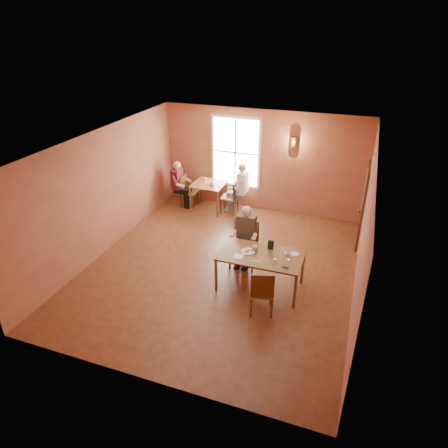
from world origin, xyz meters
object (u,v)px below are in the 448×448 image
(diner_main, at_px, (246,242))
(second_table, at_px, (209,196))
(diner_white, at_px, (230,189))
(chair_diner_maroon, at_px, (189,191))
(chair_diner_white, at_px, (229,197))
(chair_empty, at_px, (262,290))
(diner_maroon, at_px, (188,185))
(chair_diner_main, at_px, (247,248))
(main_table, at_px, (260,271))

(diner_main, height_order, second_table, diner_main)
(diner_main, height_order, diner_white, diner_white)
(diner_main, relative_size, chair_diner_maroon, 1.42)
(second_table, height_order, chair_diner_maroon, chair_diner_maroon)
(diner_main, distance_m, diner_white, 3.04)
(chair_diner_white, relative_size, diner_white, 0.67)
(chair_diner_maroon, bearing_deg, chair_diner_white, 90.00)
(chair_empty, bearing_deg, diner_maroon, 113.60)
(second_table, bearing_deg, diner_main, -53.83)
(chair_diner_main, bearing_deg, diner_white, -63.97)
(chair_diner_white, bearing_deg, chair_diner_maroon, 90.00)
(chair_diner_main, height_order, chair_diner_white, chair_diner_main)
(diner_maroon, bearing_deg, chair_diner_white, 90.00)
(chair_empty, xyz_separation_m, diner_white, (-2.06, 4.13, 0.24))
(main_table, xyz_separation_m, diner_maroon, (-3.18, 3.36, 0.28))
(chair_diner_main, height_order, chair_empty, chair_diner_main)
(diner_main, xyz_separation_m, diner_white, (-1.32, 2.74, 0.04))
(main_table, bearing_deg, chair_diner_maroon, 133.18)
(diner_main, relative_size, diner_white, 0.95)
(chair_empty, height_order, chair_diner_maroon, chair_empty)
(second_table, distance_m, chair_diner_white, 0.66)
(chair_diner_maroon, distance_m, diner_maroon, 0.20)
(diner_main, height_order, diner_maroon, diner_main)
(chair_diner_main, relative_size, diner_main, 0.73)
(chair_diner_white, bearing_deg, diner_maroon, 90.00)
(main_table, xyz_separation_m, chair_diner_main, (-0.50, 0.65, 0.10))
(chair_diner_white, distance_m, diner_maroon, 1.34)
(main_table, height_order, chair_empty, chair_empty)
(second_table, relative_size, diner_maroon, 0.68)
(chair_diner_main, bearing_deg, chair_empty, 117.41)
(chair_diner_main, relative_size, second_table, 1.09)
(diner_main, distance_m, chair_diner_maroon, 3.82)
(diner_white, bearing_deg, chair_diner_maroon, 90.00)
(chair_empty, xyz_separation_m, chair_diner_white, (-2.09, 4.13, -0.01))
(chair_diner_white, xyz_separation_m, diner_white, (0.03, 0.00, 0.24))
(second_table, xyz_separation_m, diner_maroon, (-0.68, 0.00, 0.28))
(second_table, bearing_deg, chair_empty, -56.44)
(second_table, distance_m, chair_diner_maroon, 0.65)
(diner_main, bearing_deg, chair_diner_main, -90.00)
(diner_main, distance_m, second_table, 3.41)
(chair_empty, distance_m, second_table, 4.96)
(diner_main, relative_size, diner_maroon, 1.01)
(main_table, height_order, chair_diner_maroon, chair_diner_maroon)
(chair_diner_main, bearing_deg, main_table, 127.57)
(chair_empty, bearing_deg, second_table, 107.53)
(chair_diner_white, height_order, diner_white, diner_white)
(chair_empty, bearing_deg, diner_white, 100.48)
(chair_diner_main, bearing_deg, diner_main, 90.00)
(chair_empty, height_order, chair_diner_white, chair_empty)
(second_table, xyz_separation_m, chair_diner_maroon, (-0.65, 0.00, 0.08))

